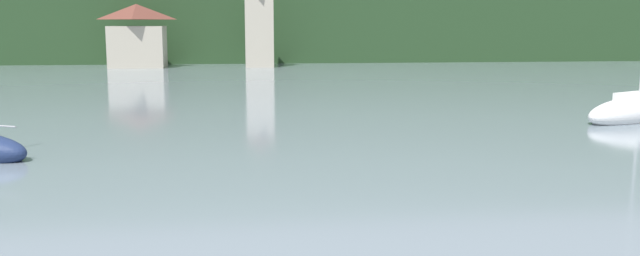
# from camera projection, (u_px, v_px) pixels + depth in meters

# --- Properties ---
(wooded_hillside) EXTENTS (352.00, 75.12, 52.79)m
(wooded_hillside) POSITION_uv_depth(u_px,v_px,m) (101.00, 3.00, 126.10)
(wooded_hillside) COLOR #264223
(wooded_hillside) RESTS_ON ground_plane
(shore_building_west) EXTENTS (6.66, 5.42, 7.44)m
(shore_building_west) POSITION_uv_depth(u_px,v_px,m) (137.00, 37.00, 80.46)
(shore_building_west) COLOR #BCB29E
(shore_building_west) RESTS_ON ground_plane
(shore_building_westcentral) EXTENTS (3.49, 3.51, 9.92)m
(shore_building_westcentral) POSITION_uv_depth(u_px,v_px,m) (259.00, 26.00, 81.03)
(shore_building_westcentral) COLOR #BCB29E
(shore_building_westcentral) RESTS_ON ground_plane
(sailboat_far_0) EXTENTS (8.53, 5.83, 12.89)m
(sailboat_far_0) POSITION_uv_depth(u_px,v_px,m) (639.00, 111.00, 37.25)
(sailboat_far_0) COLOR white
(sailboat_far_0) RESTS_ON ground_plane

